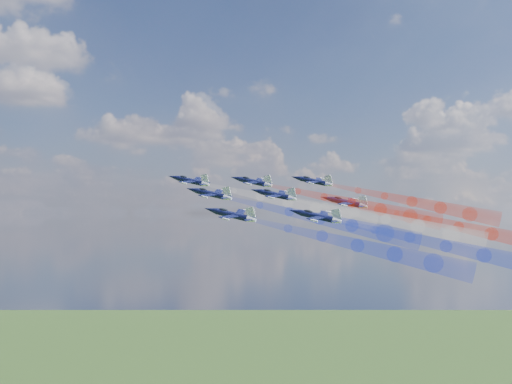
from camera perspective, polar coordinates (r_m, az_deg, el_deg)
jet_lead at (r=160.63m, az=-5.90°, el=1.00°), size 15.07×15.83×7.45m
trail_lead at (r=149.52m, az=2.84°, el=-0.94°), size 28.20×36.74×13.60m
jet_inner_left at (r=145.86m, az=-4.08°, el=-0.17°), size 15.07×15.83×7.45m
trail_inner_left at (r=135.84m, az=5.73°, el=-2.40°), size 28.20×36.74×13.60m
jet_inner_right at (r=163.51m, az=-0.28°, el=0.93°), size 15.07×15.83×7.45m
trail_inner_right at (r=154.80m, az=8.59°, el=-0.97°), size 28.20×36.74×13.60m
jet_outer_left at (r=129.86m, az=-2.16°, el=-2.06°), size 15.07×15.83×7.45m
trail_outer_left at (r=121.15m, az=9.07°, el=-4.71°), size 28.20×36.74×13.60m
jet_center_third at (r=149.83m, az=1.73°, el=-0.25°), size 15.07×15.83×7.45m
trail_center_third at (r=142.31m, az=11.54°, el=-2.39°), size 28.20×36.74×13.60m
jet_outer_right at (r=171.22m, az=5.16°, el=0.97°), size 15.07×15.83×7.45m
trail_outer_right at (r=164.83m, az=13.81°, el=-0.82°), size 28.20×36.74×13.60m
jet_rear_left at (r=133.94m, az=5.50°, el=-2.19°), size 15.07×15.83×7.45m
trail_rear_left at (r=128.58m, az=16.66°, el=-4.63°), size 28.20×36.74×13.60m
jet_rear_right at (r=155.02m, az=8.06°, el=-0.92°), size 15.07×15.83×7.45m
trail_rear_right at (r=150.33m, az=17.70°, el=-2.96°), size 28.20×36.74×13.60m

